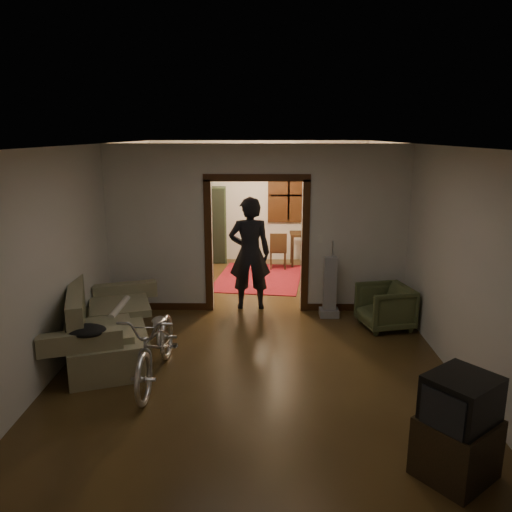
{
  "coord_description": "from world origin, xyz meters",
  "views": [
    {
      "loc": [
        0.1,
        -7.42,
        2.96
      ],
      "look_at": [
        0.0,
        -0.3,
        1.2
      ],
      "focal_mm": 35.0,
      "sensor_mm": 36.0,
      "label": 1
    }
  ],
  "objects_px": {
    "sofa": "(106,318)",
    "armchair": "(385,307)",
    "bicycle": "(156,344)",
    "desk": "(312,250)",
    "locker": "(207,225)",
    "person": "(250,253)"
  },
  "relations": [
    {
      "from": "sofa",
      "to": "armchair",
      "type": "bearing_deg",
      "value": -6.04
    },
    {
      "from": "bicycle",
      "to": "desk",
      "type": "relative_size",
      "value": 1.77
    },
    {
      "from": "bicycle",
      "to": "locker",
      "type": "height_order",
      "value": "locker"
    },
    {
      "from": "person",
      "to": "locker",
      "type": "bearing_deg",
      "value": -74.39
    },
    {
      "from": "bicycle",
      "to": "person",
      "type": "relative_size",
      "value": 0.92
    },
    {
      "from": "sofa",
      "to": "person",
      "type": "height_order",
      "value": "person"
    },
    {
      "from": "armchair",
      "to": "desk",
      "type": "xyz_separation_m",
      "value": [
        -0.77,
        3.77,
        0.03
      ]
    },
    {
      "from": "bicycle",
      "to": "locker",
      "type": "bearing_deg",
      "value": 91.3
    },
    {
      "from": "locker",
      "to": "sofa",
      "type": "bearing_deg",
      "value": -103.69
    },
    {
      "from": "desk",
      "to": "locker",
      "type": "bearing_deg",
      "value": 153.15
    },
    {
      "from": "sofa",
      "to": "locker",
      "type": "xyz_separation_m",
      "value": [
        0.85,
        5.05,
        0.39
      ]
    },
    {
      "from": "bicycle",
      "to": "armchair",
      "type": "relative_size",
      "value": 2.39
    },
    {
      "from": "locker",
      "to": "desk",
      "type": "relative_size",
      "value": 1.75
    },
    {
      "from": "armchair",
      "to": "locker",
      "type": "height_order",
      "value": "locker"
    },
    {
      "from": "sofa",
      "to": "person",
      "type": "xyz_separation_m",
      "value": [
        1.92,
        1.82,
        0.48
      ]
    },
    {
      "from": "person",
      "to": "desk",
      "type": "distance_m",
      "value": 3.23
    },
    {
      "from": "bicycle",
      "to": "sofa",
      "type": "bearing_deg",
      "value": 138.37
    },
    {
      "from": "bicycle",
      "to": "desk",
      "type": "xyz_separation_m",
      "value": [
        2.42,
        5.5,
        -0.1
      ]
    },
    {
      "from": "armchair",
      "to": "bicycle",
      "type": "bearing_deg",
      "value": -74.44
    },
    {
      "from": "desk",
      "to": "person",
      "type": "bearing_deg",
      "value": -133.83
    },
    {
      "from": "armchair",
      "to": "person",
      "type": "xyz_separation_m",
      "value": [
        -2.12,
        0.89,
        0.63
      ]
    },
    {
      "from": "bicycle",
      "to": "person",
      "type": "bearing_deg",
      "value": 69.07
    }
  ]
}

